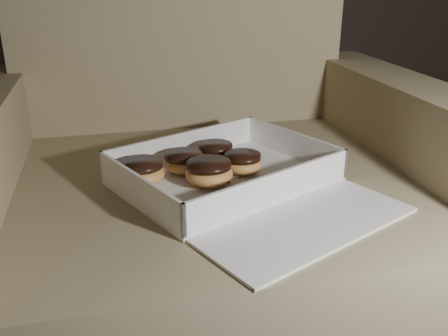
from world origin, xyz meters
The scene contains 10 objects.
armchair centered at (-0.10, 0.28, 0.32)m, with size 0.96×0.81×1.01m.
bakery_box centered at (-0.07, 0.14, 0.46)m, with size 0.49×0.52×0.06m.
donut_a centered at (-0.09, 0.25, 0.48)m, with size 0.07×0.07×0.04m.
donut_b centered at (-0.15, 0.22, 0.48)m, with size 0.07×0.07×0.04m.
donut_c centered at (-0.12, 0.15, 0.48)m, with size 0.08×0.08×0.04m.
donut_d centered at (-0.05, 0.19, 0.48)m, with size 0.07×0.07×0.04m.
donut_e centered at (-0.24, 0.18, 0.48)m, with size 0.08×0.08×0.04m.
crumb_a centered at (-0.22, 0.09, 0.46)m, with size 0.01×0.01×0.00m, color black.
crumb_b centered at (-0.09, 0.14, 0.46)m, with size 0.01×0.01×0.00m, color black.
crumb_c centered at (-0.06, 0.10, 0.46)m, with size 0.01×0.01×0.00m, color black.
Camera 1 is at (-0.28, -0.64, 0.82)m, focal length 40.00 mm.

